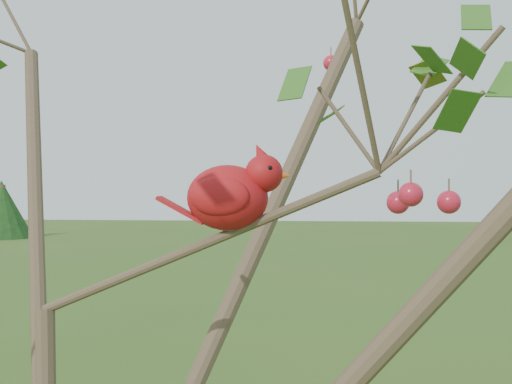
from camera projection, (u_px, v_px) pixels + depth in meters
The scene contains 3 objects.
crabapple_tree at pixel (57, 220), 1.04m from camera, with size 2.35×2.05×2.95m.
cardinal at pixel (232, 194), 1.11m from camera, with size 0.24×0.12×0.17m.
distant_trees at pixel (252, 203), 24.44m from camera, with size 37.15×11.28×3.57m.
Camera 1 is at (0.44, -1.03, 2.18)m, focal length 45.00 mm.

